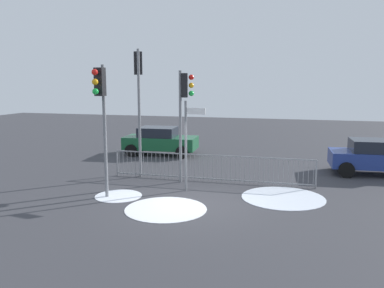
{
  "coord_description": "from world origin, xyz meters",
  "views": [
    {
      "loc": [
        3.28,
        -11.79,
        3.88
      ],
      "look_at": [
        -0.58,
        2.29,
        1.55
      ],
      "focal_mm": 37.06,
      "sensor_mm": 36.0,
      "label": 1
    }
  ],
  "objects": [
    {
      "name": "ground_plane",
      "position": [
        0.0,
        0.0,
        0.0
      ],
      "size": [
        60.0,
        60.0,
        0.0
      ],
      "primitive_type": "plane",
      "color": "#38383D"
    },
    {
      "name": "traffic_light_rear_right",
      "position": [
        -3.01,
        3.07,
        3.74
      ],
      "size": [
        0.4,
        0.53,
        5.13
      ],
      "rotation": [
        0.0,
        0.0,
        0.46
      ],
      "color": "slate",
      "rests_on": "ground"
    },
    {
      "name": "traffic_light_mid_left",
      "position": [
        -2.95,
        -0.19,
        3.23
      ],
      "size": [
        0.35,
        0.57,
        4.41
      ],
      "rotation": [
        0.0,
        0.0,
        2.99
      ],
      "color": "slate",
      "rests_on": "ground"
    },
    {
      "name": "traffic_light_foreground_left",
      "position": [
        -0.96,
        2.57,
        3.13
      ],
      "size": [
        0.56,
        0.36,
        4.27
      ],
      "rotation": [
        0.0,
        0.0,
        4.94
      ],
      "color": "slate",
      "rests_on": "ground"
    },
    {
      "name": "direction_sign_post",
      "position": [
        -0.5,
        1.39,
        1.79
      ],
      "size": [
        0.78,
        0.18,
        3.21
      ],
      "rotation": [
        0.0,
        0.0,
        -0.16
      ],
      "color": "slate",
      "rests_on": "ground"
    },
    {
      "name": "pedestrian_guard_railing",
      "position": [
        -0.0,
        2.88,
        0.55
      ],
      "size": [
        7.93,
        0.14,
        1.07
      ],
      "rotation": [
        0.0,
        0.0,
        0.01
      ],
      "color": "slate",
      "rests_on": "ground"
    },
    {
      "name": "car_green_mid",
      "position": [
        -3.85,
        7.81,
        0.77
      ],
      "size": [
        3.9,
        2.13,
        1.47
      ],
      "rotation": [
        0.0,
        0.0,
        0.06
      ],
      "color": "#195933",
      "rests_on": "ground"
    },
    {
      "name": "car_blue_trailing",
      "position": [
        6.44,
        5.9,
        0.77
      ],
      "size": [
        3.89,
        2.11,
        1.47
      ],
      "rotation": [
        0.0,
        0.0,
        0.06
      ],
      "color": "navy",
      "rests_on": "ground"
    },
    {
      "name": "snow_patch_kerb",
      "position": [
        2.84,
        1.41,
        0.01
      ],
      "size": [
        2.78,
        2.78,
        0.01
      ],
      "primitive_type": "cylinder",
      "color": "silver",
      "rests_on": "ground"
    },
    {
      "name": "snow_patch_island",
      "position": [
        -2.58,
        0.13,
        0.01
      ],
      "size": [
        1.59,
        1.59,
        0.01
      ],
      "primitive_type": "cylinder",
      "color": "white",
      "rests_on": "ground"
    },
    {
      "name": "snow_patch_verge",
      "position": [
        -0.57,
        -0.76,
        0.01
      ],
      "size": [
        2.52,
        2.52,
        0.01
      ],
      "primitive_type": "cylinder",
      "color": "white",
      "rests_on": "ground"
    }
  ]
}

